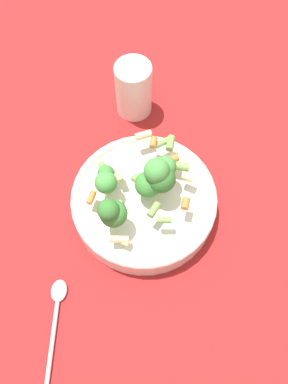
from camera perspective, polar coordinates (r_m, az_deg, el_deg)
ground_plane at (r=0.68m, az=0.00°, el=-2.28°), size 3.00×3.00×0.00m
bowl at (r=0.66m, az=0.00°, el=-1.36°), size 0.25×0.25×0.05m
pasta_salad at (r=0.59m, az=-0.69°, el=0.95°), size 0.17×0.19×0.09m
cup at (r=0.75m, az=-1.59°, el=15.48°), size 0.07×0.07×0.12m
spoon at (r=0.64m, az=-13.30°, el=-17.82°), size 0.16×0.11×0.01m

